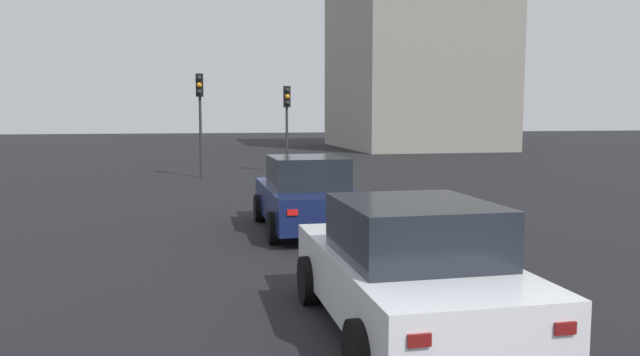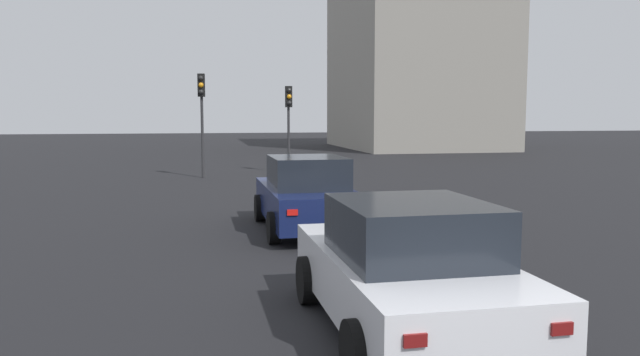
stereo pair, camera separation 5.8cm
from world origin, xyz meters
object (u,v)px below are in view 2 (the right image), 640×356
at_px(car_white_second, 407,270).
at_px(traffic_light_near_left, 202,103).
at_px(traffic_light_near_right, 289,110).
at_px(car_navy_lead, 306,195).

distance_m(car_white_second, traffic_light_near_left, 18.25).
xyz_separation_m(car_white_second, traffic_light_near_right, (19.35, -1.53, 1.94)).
distance_m(car_navy_lead, traffic_light_near_left, 12.00).
bearing_deg(car_white_second, car_navy_lead, -0.03).
bearing_deg(car_navy_lead, car_white_second, -179.99).
relative_size(car_white_second, traffic_light_near_left, 1.01).
xyz_separation_m(car_white_second, traffic_light_near_left, (17.99, 2.15, 2.21)).
distance_m(car_navy_lead, car_white_second, 6.38).
distance_m(car_white_second, traffic_light_near_right, 19.51).
distance_m(car_navy_lead, traffic_light_near_right, 13.20).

